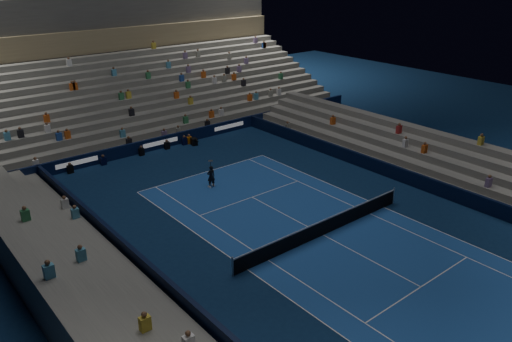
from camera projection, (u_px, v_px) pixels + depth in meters
The scene contains 11 objects.
ground at pixel (323, 235), 28.73m from camera, with size 90.00×90.00×0.00m, color #0B2144.
court_surface at pixel (323, 235), 28.73m from camera, with size 10.97×23.77×0.01m, color #1C4A9B.
sponsor_barrier_far at pixel (160, 143), 41.75m from camera, with size 44.00×0.25×1.00m, color #081232.
sponsor_barrier_east at pixel (423, 183), 34.22m from camera, with size 0.25×37.00×1.00m, color black.
sponsor_barrier_west at pixel (174, 294), 22.86m from camera, with size 0.25×37.00×1.00m, color black.
grandstand_main at pixel (107, 88), 47.35m from camera, with size 44.00×15.20×11.20m.
grandstand_east at pixel (452, 165), 36.09m from camera, with size 5.00×37.00×2.50m.
grandstand_west at pixel (100, 318), 20.67m from camera, with size 5.00×37.00×2.50m.
tennis_net at pixel (324, 227), 28.54m from camera, with size 12.90×0.10×1.10m.
tennis_player at pixel (211, 176), 34.55m from camera, with size 0.56×0.37×1.54m, color black.
broadcast_camera at pixel (194, 141), 42.57m from camera, with size 0.55×0.96×0.61m.
Camera 1 is at (-18.87, -17.02, 14.40)m, focal length 35.64 mm.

